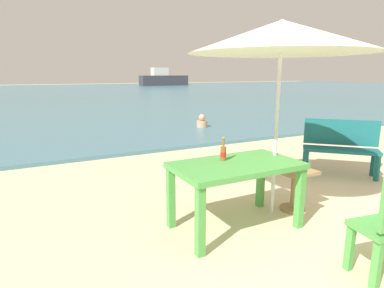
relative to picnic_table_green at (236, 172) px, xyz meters
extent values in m
plane|color=beige|center=(0.73, -1.26, -0.65)|extent=(120.00, 120.00, 0.00)
cube|color=teal|center=(0.73, 28.74, -0.61)|extent=(120.00, 50.00, 0.08)
cube|color=#4C9E47|center=(0.00, 0.00, 0.08)|extent=(1.40, 0.80, 0.06)
cube|color=#4C9E47|center=(-0.64, -0.34, -0.30)|extent=(0.08, 0.08, 0.70)
cube|color=#4C9E47|center=(0.64, -0.34, -0.30)|extent=(0.08, 0.08, 0.70)
cube|color=#4C9E47|center=(-0.64, 0.34, -0.30)|extent=(0.08, 0.08, 0.70)
cube|color=#4C9E47|center=(0.64, 0.34, -0.30)|extent=(0.08, 0.08, 0.70)
cylinder|color=brown|center=(-0.07, 0.16, 0.19)|extent=(0.06, 0.06, 0.16)
cone|color=brown|center=(-0.07, 0.16, 0.27)|extent=(0.06, 0.06, 0.03)
cylinder|color=brown|center=(-0.07, 0.16, 0.32)|extent=(0.03, 0.03, 0.09)
cylinder|color=red|center=(-0.07, 0.16, 0.18)|extent=(0.07, 0.07, 0.05)
cylinder|color=gold|center=(-0.07, 0.16, 0.37)|extent=(0.03, 0.03, 0.01)
cylinder|color=silver|center=(0.61, 0.07, 0.50)|extent=(0.04, 0.04, 2.30)
cone|color=silver|center=(0.61, 0.07, 1.47)|extent=(2.10, 2.10, 0.36)
cube|color=#9E7A51|center=(0.94, 0.05, -0.13)|extent=(0.44, 0.44, 0.04)
cylinder|color=#9E7A51|center=(0.94, 0.05, -0.40)|extent=(0.07, 0.07, 0.50)
cylinder|color=#9E7A51|center=(0.94, 0.05, -0.64)|extent=(0.32, 0.32, 0.03)
cube|color=#196066|center=(2.69, 0.75, -0.20)|extent=(1.11, 1.10, 0.05)
cube|color=#196066|center=(2.81, 0.86, 0.08)|extent=(0.88, 0.87, 0.44)
cube|color=#196066|center=(2.20, 1.04, -0.44)|extent=(0.06, 0.06, 0.42)
cube|color=#196066|center=(2.99, 0.26, -0.44)|extent=(0.06, 0.06, 0.42)
cube|color=#196066|center=(2.40, 1.24, -0.44)|extent=(0.06, 0.06, 0.42)
cube|color=#196066|center=(3.18, 0.46, -0.44)|extent=(0.06, 0.06, 0.42)
cube|color=#4C9E47|center=(0.42, -1.15, -0.44)|extent=(0.06, 0.06, 0.42)
cube|color=#4C9E47|center=(0.38, -1.43, -0.44)|extent=(0.06, 0.06, 0.42)
cylinder|color=tan|center=(2.93, 5.97, -0.47)|extent=(0.34, 0.34, 0.20)
sphere|color=tan|center=(2.93, 5.97, -0.27)|extent=(0.21, 0.21, 0.21)
cube|color=#38383F|center=(16.61, 41.68, 0.15)|extent=(7.02, 1.91, 1.44)
cube|color=silver|center=(15.98, 41.68, 1.42)|extent=(2.23, 1.44, 1.12)
camera|label=1|loc=(-2.01, -2.79, 1.06)|focal=30.16mm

